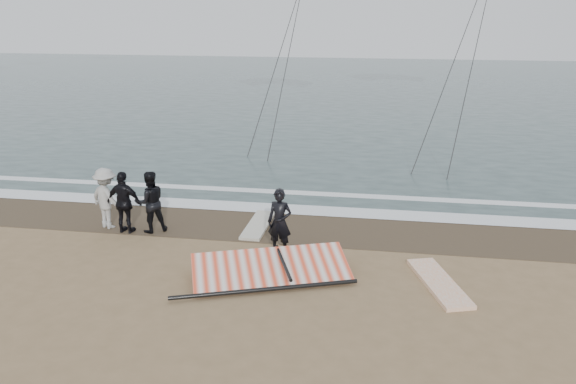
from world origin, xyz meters
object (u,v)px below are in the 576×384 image
board_cream (258,225)px  man_main (280,222)px  sail_rig (270,268)px  board_white (439,283)px

board_cream → man_main: bearing=-59.8°
board_cream → sail_rig: size_ratio=0.54×
sail_rig → board_cream: bearing=106.9°
man_main → board_cream: 2.20m
man_main → sail_rig: bearing=-81.9°
board_white → board_cream: 5.83m
board_cream → sail_rig: bearing=-71.4°
board_cream → sail_rig: (0.94, -3.10, 0.15)m
board_white → board_cream: bearing=132.2°
man_main → board_white: 4.31m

